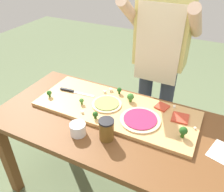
{
  "coord_description": "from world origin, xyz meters",
  "views": [
    {
      "loc": [
        0.52,
        -1.04,
        1.74
      ],
      "look_at": [
        -0.06,
        0.12,
        0.87
      ],
      "focal_mm": 37.33,
      "sensor_mm": 36.0,
      "label": 1
    }
  ],
  "objects_px": {
    "broccoli_floret_back_left": "(95,115)",
    "cook_center": "(160,53)",
    "chefs_knife": "(72,91)",
    "broccoli_floret_front_right": "(49,93)",
    "cheese_crumble_a": "(111,90)",
    "pizza_whole_beet_magenta": "(140,119)",
    "cheese_crumble_c": "(174,107)",
    "flour_cup": "(78,130)",
    "broccoli_floret_back_mid": "(119,90)",
    "broccoli_floret_front_left": "(183,131)",
    "broccoli_floret_center_right": "(130,97)",
    "pizza_slice_near_left": "(180,118)",
    "recipe_note": "(222,152)",
    "broccoli_floret_center_left": "(82,101)",
    "prep_table": "(112,133)",
    "pizza_whole_pesto_green": "(107,104)",
    "sauce_jar": "(106,130)",
    "cheese_crumble_b": "(105,92)",
    "cheese_crumble_d": "(82,112)",
    "cheese_crumble_e": "(195,128)"
  },
  "relations": [
    {
      "from": "broccoli_floret_back_mid",
      "to": "cook_center",
      "type": "relative_size",
      "value": 0.03
    },
    {
      "from": "pizza_slice_near_left",
      "to": "recipe_note",
      "type": "distance_m",
      "value": 0.32
    },
    {
      "from": "broccoli_floret_back_left",
      "to": "pizza_whole_pesto_green",
      "type": "bearing_deg",
      "value": 91.42
    },
    {
      "from": "chefs_knife",
      "to": "broccoli_floret_front_right",
      "type": "xyz_separation_m",
      "value": [
        -0.11,
        -0.13,
        0.02
      ]
    },
    {
      "from": "cheese_crumble_b",
      "to": "cheese_crumble_d",
      "type": "height_order",
      "value": "cheese_crumble_b"
    },
    {
      "from": "cheese_crumble_c",
      "to": "flour_cup",
      "type": "distance_m",
      "value": 0.67
    },
    {
      "from": "broccoli_floret_center_left",
      "to": "broccoli_floret_front_right",
      "type": "bearing_deg",
      "value": -174.51
    },
    {
      "from": "recipe_note",
      "to": "cook_center",
      "type": "xyz_separation_m",
      "value": [
        -0.57,
        0.64,
        0.23
      ]
    },
    {
      "from": "broccoli_floret_center_left",
      "to": "sauce_jar",
      "type": "xyz_separation_m",
      "value": [
        0.3,
        -0.2,
        0.02
      ]
    },
    {
      "from": "cheese_crumble_a",
      "to": "sauce_jar",
      "type": "relative_size",
      "value": 0.16
    },
    {
      "from": "cheese_crumble_a",
      "to": "pizza_whole_beet_magenta",
      "type": "bearing_deg",
      "value": -35.15
    },
    {
      "from": "chefs_knife",
      "to": "broccoli_floret_front_left",
      "type": "xyz_separation_m",
      "value": [
        0.85,
        -0.12,
        0.04
      ]
    },
    {
      "from": "broccoli_floret_front_left",
      "to": "cheese_crumble_c",
      "type": "relative_size",
      "value": 4.38
    },
    {
      "from": "prep_table",
      "to": "broccoli_floret_back_left",
      "type": "distance_m",
      "value": 0.19
    },
    {
      "from": "broccoli_floret_center_left",
      "to": "cheese_crumble_a",
      "type": "xyz_separation_m",
      "value": [
        0.11,
        0.24,
        -0.02
      ]
    },
    {
      "from": "broccoli_floret_center_left",
      "to": "broccoli_floret_front_left",
      "type": "distance_m",
      "value": 0.7
    },
    {
      "from": "pizza_whole_beet_magenta",
      "to": "cheese_crumble_d",
      "type": "distance_m",
      "value": 0.38
    },
    {
      "from": "broccoli_floret_front_left",
      "to": "flour_cup",
      "type": "bearing_deg",
      "value": -158.32
    },
    {
      "from": "prep_table",
      "to": "cheese_crumble_b",
      "type": "distance_m",
      "value": 0.33
    },
    {
      "from": "pizza_whole_beet_magenta",
      "to": "cheese_crumble_b",
      "type": "relative_size",
      "value": 15.99
    },
    {
      "from": "prep_table",
      "to": "broccoli_floret_front_right",
      "type": "xyz_separation_m",
      "value": [
        -0.52,
        0.02,
        0.16
      ]
    },
    {
      "from": "pizza_slice_near_left",
      "to": "broccoli_floret_back_mid",
      "type": "height_order",
      "value": "broccoli_floret_back_mid"
    },
    {
      "from": "pizza_whole_beet_magenta",
      "to": "pizza_slice_near_left",
      "type": "relative_size",
      "value": 2.5
    },
    {
      "from": "chefs_knife",
      "to": "broccoli_floret_back_mid",
      "type": "height_order",
      "value": "broccoli_floret_back_mid"
    },
    {
      "from": "prep_table",
      "to": "broccoli_floret_front_right",
      "type": "height_order",
      "value": "broccoli_floret_front_right"
    },
    {
      "from": "cheese_crumble_c",
      "to": "recipe_note",
      "type": "relative_size",
      "value": 0.1
    },
    {
      "from": "cook_center",
      "to": "broccoli_floret_front_right",
      "type": "bearing_deg",
      "value": -133.4
    },
    {
      "from": "pizza_slice_near_left",
      "to": "sauce_jar",
      "type": "relative_size",
      "value": 0.77
    },
    {
      "from": "cheese_crumble_b",
      "to": "cheese_crumble_e",
      "type": "relative_size",
      "value": 1.26
    },
    {
      "from": "pizza_whole_pesto_green",
      "to": "cheese_crumble_d",
      "type": "xyz_separation_m",
      "value": [
        -0.1,
        -0.16,
        0.0
      ]
    },
    {
      "from": "cheese_crumble_b",
      "to": "cheese_crumble_c",
      "type": "relative_size",
      "value": 0.99
    },
    {
      "from": "pizza_whole_beet_magenta",
      "to": "broccoli_floret_back_left",
      "type": "bearing_deg",
      "value": -157.71
    },
    {
      "from": "pizza_slice_near_left",
      "to": "sauce_jar",
      "type": "bearing_deg",
      "value": -135.7
    },
    {
      "from": "cheese_crumble_a",
      "to": "cheese_crumble_d",
      "type": "distance_m",
      "value": 0.33
    },
    {
      "from": "broccoli_floret_back_mid",
      "to": "broccoli_floret_center_left",
      "type": "relative_size",
      "value": 1.11
    },
    {
      "from": "broccoli_floret_back_left",
      "to": "broccoli_floret_front_left",
      "type": "height_order",
      "value": "broccoli_floret_front_left"
    },
    {
      "from": "broccoli_floret_back_left",
      "to": "cook_center",
      "type": "xyz_separation_m",
      "value": [
        0.19,
        0.72,
        0.18
      ]
    },
    {
      "from": "pizza_whole_pesto_green",
      "to": "pizza_slice_near_left",
      "type": "height_order",
      "value": "pizza_whole_pesto_green"
    },
    {
      "from": "broccoli_floret_center_right",
      "to": "flour_cup",
      "type": "bearing_deg",
      "value": -110.78
    },
    {
      "from": "broccoli_floret_center_left",
      "to": "recipe_note",
      "type": "distance_m",
      "value": 0.93
    },
    {
      "from": "broccoli_floret_back_mid",
      "to": "broccoli_floret_center_right",
      "type": "relative_size",
      "value": 0.81
    },
    {
      "from": "broccoli_floret_back_mid",
      "to": "cheese_crumble_e",
      "type": "relative_size",
      "value": 3.98
    },
    {
      "from": "cheese_crumble_e",
      "to": "sauce_jar",
      "type": "xyz_separation_m",
      "value": [
        -0.45,
        -0.28,
        0.04
      ]
    },
    {
      "from": "pizza_whole_pesto_green",
      "to": "broccoli_floret_center_right",
      "type": "height_order",
      "value": "broccoli_floret_center_right"
    },
    {
      "from": "cheese_crumble_c",
      "to": "flour_cup",
      "type": "relative_size",
      "value": 0.17
    },
    {
      "from": "broccoli_floret_back_mid",
      "to": "broccoli_floret_front_left",
      "type": "height_order",
      "value": "broccoli_floret_front_left"
    },
    {
      "from": "chefs_knife",
      "to": "cook_center",
      "type": "distance_m",
      "value": 0.75
    },
    {
      "from": "broccoli_floret_front_right",
      "to": "recipe_note",
      "type": "height_order",
      "value": "broccoli_floret_front_right"
    },
    {
      "from": "pizza_whole_beet_magenta",
      "to": "recipe_note",
      "type": "relative_size",
      "value": 1.57
    },
    {
      "from": "prep_table",
      "to": "broccoli_floret_front_right",
      "type": "relative_size",
      "value": 31.37
    }
  ]
}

